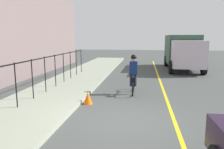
# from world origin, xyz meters

# --- Properties ---
(ground_plane) EXTENTS (80.00, 80.00, 0.00)m
(ground_plane) POSITION_xyz_m (0.00, 0.00, 0.00)
(ground_plane) COLOR #444846
(lane_line_centre) EXTENTS (36.00, 0.12, 0.01)m
(lane_line_centre) POSITION_xyz_m (0.00, -1.60, 0.00)
(lane_line_centre) COLOR yellow
(lane_line_centre) RESTS_ON ground
(sidewalk) EXTENTS (40.00, 3.20, 0.15)m
(sidewalk) POSITION_xyz_m (0.00, 3.40, 0.07)
(sidewalk) COLOR gray
(sidewalk) RESTS_ON ground
(iron_fence) EXTENTS (15.13, 0.04, 1.60)m
(iron_fence) POSITION_xyz_m (1.00, 3.80, 1.25)
(iron_fence) COLOR black
(iron_fence) RESTS_ON sidewalk
(cyclist_lead) EXTENTS (1.71, 0.36, 1.83)m
(cyclist_lead) POSITION_xyz_m (3.54, -0.14, 0.91)
(cyclist_lead) COLOR black
(cyclist_lead) RESTS_ON ground
(box_truck_background) EXTENTS (6.74, 2.61, 2.78)m
(box_truck_background) POSITION_xyz_m (12.12, -3.71, 1.55)
(box_truck_background) COLOR #2F4C3A
(box_truck_background) RESTS_ON ground
(traffic_cone_far) EXTENTS (0.36, 0.36, 0.48)m
(traffic_cone_far) POSITION_xyz_m (1.64, 1.54, 0.24)
(traffic_cone_far) COLOR #F05F0C
(traffic_cone_far) RESTS_ON ground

